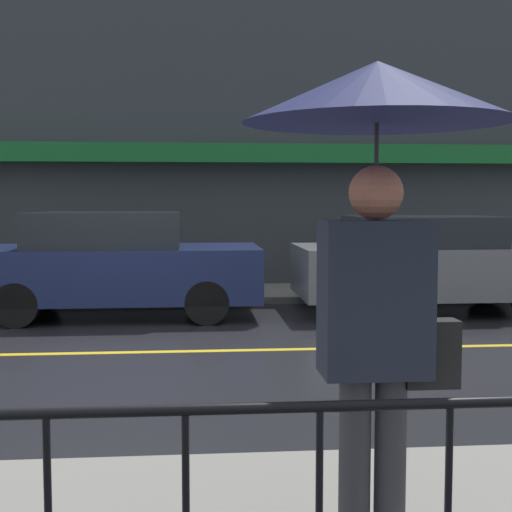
{
  "coord_description": "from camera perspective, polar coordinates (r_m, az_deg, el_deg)",
  "views": [
    {
      "loc": [
        0.86,
        -8.09,
        1.74
      ],
      "look_at": [
        1.38,
        -2.17,
        1.27
      ],
      "focal_mm": 50.0,
      "sensor_mm": 36.0,
      "label": 1
    }
  ],
  "objects": [
    {
      "name": "pedestrian",
      "position": [
        3.14,
        9.69,
        7.32
      ],
      "size": [
        1.17,
        1.17,
        2.22
      ],
      "color": "#333338",
      "rests_on": "sidewalk_near"
    },
    {
      "name": "sidewalk_far",
      "position": [
        12.86,
        -8.81,
        -3.04
      ],
      "size": [
        28.0,
        2.0,
        0.11
      ],
      "color": "gray",
      "rests_on": "ground_plane"
    },
    {
      "name": "ground_plane",
      "position": [
        8.32,
        -10.91,
        -7.61
      ],
      "size": [
        80.0,
        80.0,
        0.0
      ],
      "primitive_type": "plane",
      "color": "black"
    },
    {
      "name": "lane_marking",
      "position": [
        8.32,
        -10.91,
        -7.59
      ],
      "size": [
        25.2,
        0.12,
        0.01
      ],
      "color": "gold",
      "rests_on": "ground_plane"
    },
    {
      "name": "car_grey",
      "position": [
        11.29,
        13.61,
        -0.55
      ],
      "size": [
        4.1,
        1.87,
        1.49
      ],
      "color": "slate",
      "rests_on": "ground_plane"
    },
    {
      "name": "building_storefront",
      "position": [
        13.92,
        -8.64,
        9.36
      ],
      "size": [
        28.0,
        0.85,
        5.89
      ],
      "color": "#383D42",
      "rests_on": "ground_plane"
    },
    {
      "name": "car_navy",
      "position": [
        10.76,
        -11.18,
        -0.63
      ],
      "size": [
        4.18,
        1.81,
        1.55
      ],
      "color": "#19234C",
      "rests_on": "ground_plane"
    }
  ]
}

